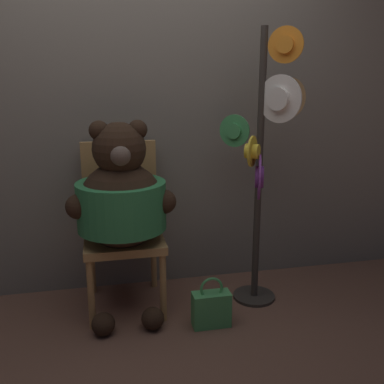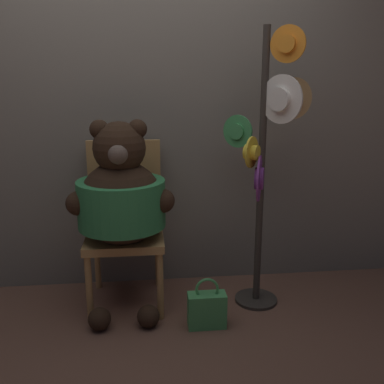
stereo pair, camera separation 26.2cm
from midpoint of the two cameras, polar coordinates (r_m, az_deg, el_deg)
name	(u,v)px [view 1 (the left image)]	position (r m, az deg, el deg)	size (l,w,h in m)	color
ground_plane	(145,328)	(2.69, -9.17, -17.54)	(14.00, 14.00, 0.00)	brown
wall_back	(129,100)	(2.95, -10.96, 12.00)	(8.00, 0.10, 2.61)	slate
chair	(122,221)	(2.81, -11.92, -3.81)	(0.48, 0.52, 1.05)	#B2844C
teddy_bear	(121,200)	(2.59, -12.27, -1.10)	(0.64, 0.57, 1.21)	black
hat_display_rack	(265,154)	(2.65, 6.94, 5.04)	(0.53, 0.45, 1.74)	#332D28
handbag_on_ground	(211,308)	(2.63, -0.36, -15.29)	(0.23, 0.10, 0.31)	#479E56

